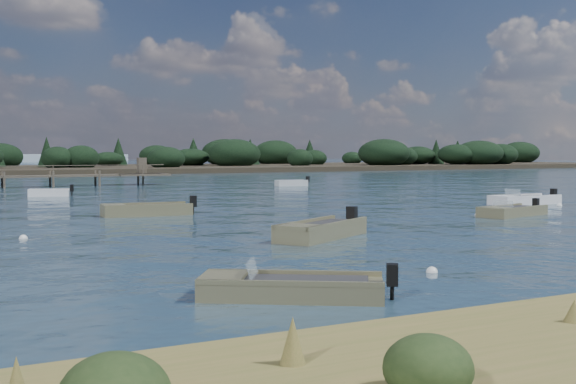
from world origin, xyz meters
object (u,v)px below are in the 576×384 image
dinghy_mid_white_a (512,213)px  dinghy_mid_grey (146,212)px  dinghy_near_olive (291,292)px  tender_far_white (49,194)px  dinghy_mid_white_b (524,202)px  dinghy_extra_a (322,233)px  tender_far_grey_b (291,184)px

dinghy_mid_white_a → dinghy_mid_grey: 18.85m
dinghy_mid_white_a → dinghy_near_olive: dinghy_mid_white_a is taller
tender_far_white → dinghy_mid_grey: (1.67, -18.85, 0.01)m
dinghy_mid_white_b → dinghy_mid_grey: bearing=171.7°
dinghy_mid_white_b → dinghy_near_olive: size_ratio=1.17×
dinghy_mid_white_a → dinghy_near_olive: 23.76m
dinghy_mid_grey → dinghy_mid_white_a: bearing=-28.6°
tender_far_white → dinghy_extra_a: bearing=-81.5°
dinghy_mid_grey → tender_far_grey_b: (21.72, 24.68, -0.00)m
dinghy_extra_a → dinghy_mid_grey: dinghy_extra_a is taller
dinghy_near_olive → tender_far_grey_b: size_ratio=1.24×
dinghy_mid_white_a → dinghy_near_olive: (-19.87, -13.03, 0.00)m
dinghy_extra_a → tender_far_grey_b: dinghy_extra_a is taller
tender_far_white → dinghy_mid_grey: 18.92m
dinghy_near_olive → tender_far_grey_b: (25.03, 46.73, 0.02)m
dinghy_extra_a → dinghy_mid_grey: (-3.04, 12.64, -0.01)m
dinghy_mid_white_b → tender_far_white: bearing=138.3°
dinghy_near_olive → dinghy_mid_grey: (3.32, 22.04, 0.03)m
dinghy_mid_white_a → dinghy_near_olive: bearing=-146.8°
dinghy_near_olive → dinghy_mid_grey: dinghy_mid_grey is taller
dinghy_mid_white_a → tender_far_white: 33.29m
tender_far_grey_b → dinghy_mid_white_a: bearing=-98.7°
tender_far_white → dinghy_near_olive: tender_far_white is taller
dinghy_mid_white_b → tender_far_grey_b: 28.10m
dinghy_mid_white_b → tender_far_grey_b: bearing=93.1°
tender_far_white → dinghy_mid_white_b: 33.39m
dinghy_extra_a → tender_far_grey_b: 41.74m
tender_far_grey_b → tender_far_white: bearing=-166.0°
dinghy_near_olive → tender_far_white: bearing=87.7°
dinghy_extra_a → dinghy_near_olive: dinghy_extra_a is taller
dinghy_mid_grey → tender_far_white: bearing=95.1°
dinghy_near_olive → dinghy_mid_grey: bearing=81.4°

